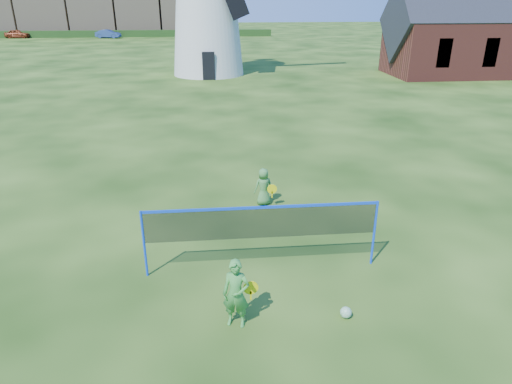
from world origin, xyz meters
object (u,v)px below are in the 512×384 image
object	(u,v)px
player_boy	(264,187)
play_ball	(346,312)
chapel	(472,35)
car_right	(108,34)
car_left	(17,34)
player_girl	(236,294)
badminton_net	(262,224)

from	to	relation	value
player_boy	play_ball	world-z (taller)	player_boy
chapel	car_right	size ratio (longest dim) A/B	3.42
play_ball	car_left	bearing A→B (deg)	114.45
car_right	play_ball	bearing A→B (deg)	-153.69
player_girl	play_ball	world-z (taller)	player_girl
car_left	player_boy	bearing A→B (deg)	-146.65
chapel	player_boy	size ratio (longest dim) A/B	11.35
chapel	player_boy	world-z (taller)	chapel
player_girl	chapel	bearing A→B (deg)	70.84
chapel	play_ball	world-z (taller)	chapel
badminton_net	car_left	size ratio (longest dim) A/B	1.41
player_boy	car_left	xyz separation A→B (m)	(-29.86, 62.56, 0.06)
badminton_net	player_boy	bearing A→B (deg)	82.83
car_left	car_right	distance (m)	13.54
car_left	badminton_net	bearing A→B (deg)	-148.13
badminton_net	player_girl	distance (m)	1.96
play_ball	car_left	world-z (taller)	car_left
player_girl	player_boy	distance (m)	5.33
chapel	player_girl	bearing A→B (deg)	-125.15
player_girl	badminton_net	bearing A→B (deg)	85.76
player_girl	play_ball	distance (m)	2.13
badminton_net	play_ball	bearing A→B (deg)	-52.11
player_girl	car_right	bearing A→B (deg)	118.94
chapel	car_left	distance (m)	62.77
car_right	player_girl	bearing A→B (deg)	-155.36
badminton_net	player_girl	world-z (taller)	badminton_net
play_ball	car_right	world-z (taller)	car_right
play_ball	car_left	xyz separation A→B (m)	(-30.82, 67.78, 0.50)
player_boy	car_left	distance (m)	69.32
chapel	badminton_net	size ratio (longest dim) A/B	2.47
chapel	badminton_net	bearing A→B (deg)	-126.03
chapel	car_left	bearing A→B (deg)	140.44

